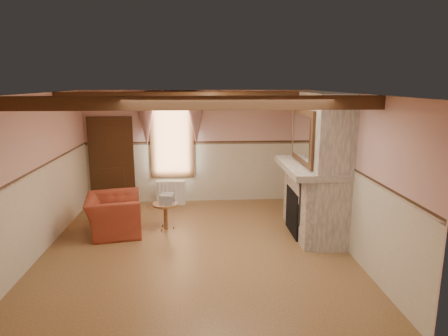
{
  "coord_description": "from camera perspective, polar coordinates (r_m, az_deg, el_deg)",
  "views": [
    {
      "loc": [
        0.08,
        -6.92,
        2.99
      ],
      "look_at": [
        0.56,
        0.8,
        1.32
      ],
      "focal_mm": 32.0,
      "sensor_mm": 36.0,
      "label": 1
    }
  ],
  "objects": [
    {
      "name": "radiator",
      "position": [
        10.01,
        -7.56,
        -3.5
      ],
      "size": [
        0.71,
        0.2,
        0.6
      ],
      "primitive_type": "cube",
      "rotation": [
        0.0,
        0.0,
        -0.03
      ],
      "color": "silver",
      "rests_on": "floor"
    },
    {
      "name": "wall_right",
      "position": [
        7.58,
        17.13,
        -0.46
      ],
      "size": [
        0.02,
        6.0,
        2.8
      ],
      "primitive_type": "cube",
      "color": "tan",
      "rests_on": "floor"
    },
    {
      "name": "mantel_clock",
      "position": [
        8.72,
        10.85,
        2.28
      ],
      "size": [
        0.14,
        0.24,
        0.2
      ],
      "primitive_type": "cube",
      "color": "#31210D",
      "rests_on": "mantel"
    },
    {
      "name": "side_table",
      "position": [
        8.39,
        -8.34,
        -6.83
      ],
      "size": [
        0.57,
        0.57,
        0.55
      ],
      "primitive_type": "cylinder",
      "rotation": [
        0.0,
        0.0,
        0.1
      ],
      "color": "brown",
      "rests_on": "floor"
    },
    {
      "name": "ceiling_beam_front",
      "position": [
        5.73,
        -4.43,
        9.25
      ],
      "size": [
        5.5,
        0.18,
        0.2
      ],
      "primitive_type": "cube",
      "color": "black",
      "rests_on": "ceiling"
    },
    {
      "name": "armchair",
      "position": [
        8.35,
        -15.47,
        -6.43
      ],
      "size": [
        1.23,
        1.35,
        0.77
      ],
      "primitive_type": "imported",
      "rotation": [
        0.0,
        0.0,
        1.75
      ],
      "color": "maroon",
      "rests_on": "floor"
    },
    {
      "name": "wall_left",
      "position": [
        7.64,
        -25.22,
        -1.0
      ],
      "size": [
        0.02,
        6.0,
        2.8
      ],
      "primitive_type": "cube",
      "color": "tan",
      "rests_on": "floor"
    },
    {
      "name": "window_drapes",
      "position": [
        9.85,
        -7.6,
        7.78
      ],
      "size": [
        1.3,
        0.14,
        1.4
      ],
      "primitive_type": "cube",
      "color": "gray",
      "rests_on": "wall_back"
    },
    {
      "name": "ceiling",
      "position": [
        6.92,
        -4.31,
        10.59
      ],
      "size": [
        5.5,
        6.0,
        0.01
      ],
      "primitive_type": "cube",
      "color": "silver",
      "rests_on": "wall_back"
    },
    {
      "name": "wall_front",
      "position": [
        4.23,
        -4.46,
        -9.94
      ],
      "size": [
        5.5,
        0.02,
        2.8
      ],
      "primitive_type": "cube",
      "color": "tan",
      "rests_on": "floor"
    },
    {
      "name": "bowl",
      "position": [
        7.91,
        12.38,
        0.79
      ],
      "size": [
        0.36,
        0.36,
        0.09
      ],
      "primitive_type": "imported",
      "color": "brown",
      "rests_on": "mantel"
    },
    {
      "name": "ceiling_beam_back",
      "position": [
        8.12,
        -4.2,
        10.12
      ],
      "size": [
        5.5,
        0.18,
        0.2
      ],
      "primitive_type": "cube",
      "color": "black",
      "rests_on": "ceiling"
    },
    {
      "name": "jar_yellow",
      "position": [
        7.57,
        13.12,
        0.37
      ],
      "size": [
        0.06,
        0.06,
        0.12
      ],
      "primitive_type": "cylinder",
      "color": "gold",
      "rests_on": "mantel"
    },
    {
      "name": "oil_lamp",
      "position": [
        8.57,
        11.12,
        2.36
      ],
      "size": [
        0.11,
        0.11,
        0.28
      ],
      "primitive_type": "cylinder",
      "color": "#C78B38",
      "rests_on": "mantel"
    },
    {
      "name": "candle_red",
      "position": [
        7.41,
        13.5,
        0.25
      ],
      "size": [
        0.06,
        0.06,
        0.16
      ],
      "primitive_type": "cylinder",
      "color": "#B0152F",
      "rests_on": "mantel"
    },
    {
      "name": "chair_rail",
      "position": [
        7.08,
        -4.14,
        0.01
      ],
      "size": [
        5.5,
        6.0,
        0.08
      ],
      "primitive_type": null,
      "color": "black",
      "rests_on": "wainscot"
    },
    {
      "name": "window",
      "position": [
        10.0,
        -7.47,
        4.39
      ],
      "size": [
        1.06,
        0.08,
        2.02
      ],
      "primitive_type": "cube",
      "color": "white",
      "rests_on": "wall_back"
    },
    {
      "name": "overmantel_mirror",
      "position": [
        7.84,
        11.12,
        4.49
      ],
      "size": [
        0.06,
        1.44,
        1.04
      ],
      "primitive_type": "cube",
      "color": "silver",
      "rests_on": "fireplace"
    },
    {
      "name": "fireplace",
      "position": [
        8.03,
        13.47,
        0.44
      ],
      "size": [
        0.85,
        2.0,
        2.8
      ],
      "primitive_type": "cube",
      "color": "gray",
      "rests_on": "floor"
    },
    {
      "name": "wainscot",
      "position": [
        7.27,
        -4.05,
        -5.78
      ],
      "size": [
        5.5,
        6.0,
        1.5
      ],
      "primitive_type": null,
      "color": "beige",
      "rests_on": "floor"
    },
    {
      "name": "mantel",
      "position": [
        7.99,
        12.22,
        0.14
      ],
      "size": [
        1.05,
        2.05,
        0.12
      ],
      "primitive_type": "cube",
      "color": "gray",
      "rests_on": "fireplace"
    },
    {
      "name": "floor",
      "position": [
        7.54,
        -3.97,
        -11.21
      ],
      "size": [
        5.5,
        6.0,
        0.01
      ],
      "primitive_type": "cube",
      "color": "brown",
      "rests_on": "ground"
    },
    {
      "name": "wall_back",
      "position": [
        10.04,
        -3.99,
        3.06
      ],
      "size": [
        5.5,
        0.02,
        2.8
      ],
      "primitive_type": "cube",
      "color": "tan",
      "rests_on": "floor"
    },
    {
      "name": "door",
      "position": [
        10.28,
        -15.75,
        0.86
      ],
      "size": [
        1.1,
        0.1,
        2.1
      ],
      "primitive_type": "cube",
      "color": "black",
      "rests_on": "floor"
    },
    {
      "name": "firebox",
      "position": [
        8.16,
        10.27,
        -6.13
      ],
      "size": [
        0.2,
        0.95,
        0.9
      ],
      "primitive_type": "cube",
      "color": "black",
      "rests_on": "floor"
    },
    {
      "name": "book_stack",
      "position": [
        8.27,
        -8.15,
        -4.38
      ],
      "size": [
        0.29,
        0.35,
        0.2
      ],
      "primitive_type": "cube",
      "rotation": [
        0.0,
        0.0,
        -0.11
      ],
      "color": "#B7AD8C",
      "rests_on": "side_table"
    }
  ]
}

